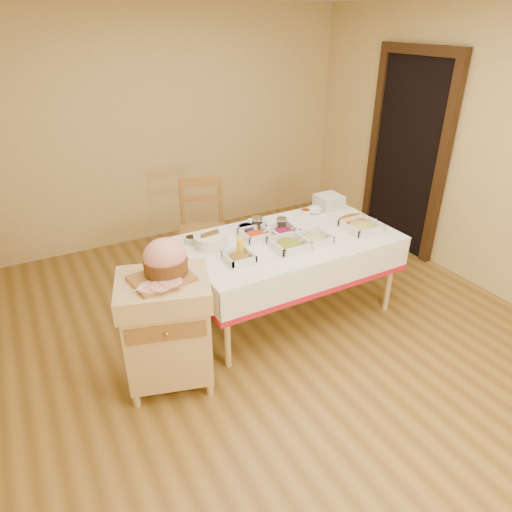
{
  "coord_description": "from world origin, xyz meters",
  "views": [
    {
      "loc": [
        -1.67,
        -2.66,
        2.46
      ],
      "look_at": [
        -0.09,
        0.2,
        0.72
      ],
      "focal_mm": 32.0,
      "sensor_mm": 36.0,
      "label": 1
    }
  ],
  "objects_px": {
    "butcher_cart": "(167,326)",
    "preserve_jar_right": "(281,225)",
    "ham_on_board": "(165,261)",
    "mustard_bottle": "(240,246)",
    "preserve_jar_left": "(257,225)",
    "dining_chair": "(203,229)",
    "brass_platter": "(355,220)",
    "plate_stack": "(329,201)",
    "bread_basket": "(210,241)",
    "dining_table": "(290,254)"
  },
  "relations": [
    {
      "from": "butcher_cart",
      "to": "preserve_jar_right",
      "type": "distance_m",
      "value": 1.41
    },
    {
      "from": "ham_on_board",
      "to": "mustard_bottle",
      "type": "xyz_separation_m",
      "value": [
        0.69,
        0.25,
        -0.17
      ]
    },
    {
      "from": "butcher_cart",
      "to": "ham_on_board",
      "type": "distance_m",
      "value": 0.5
    },
    {
      "from": "preserve_jar_left",
      "to": "dining_chair",
      "type": "bearing_deg",
      "value": 106.44
    },
    {
      "from": "butcher_cart",
      "to": "preserve_jar_left",
      "type": "relative_size",
      "value": 6.99
    },
    {
      "from": "dining_chair",
      "to": "preserve_jar_left",
      "type": "height_order",
      "value": "dining_chair"
    },
    {
      "from": "mustard_bottle",
      "to": "dining_chair",
      "type": "bearing_deg",
      "value": 83.52
    },
    {
      "from": "brass_platter",
      "to": "ham_on_board",
      "type": "bearing_deg",
      "value": -170.66
    },
    {
      "from": "ham_on_board",
      "to": "brass_platter",
      "type": "relative_size",
      "value": 1.24
    },
    {
      "from": "ham_on_board",
      "to": "plate_stack",
      "type": "distance_m",
      "value": 2.06
    },
    {
      "from": "preserve_jar_left",
      "to": "plate_stack",
      "type": "height_order",
      "value": "plate_stack"
    },
    {
      "from": "preserve_jar_right",
      "to": "bread_basket",
      "type": "bearing_deg",
      "value": 178.85
    },
    {
      "from": "dining_chair",
      "to": "preserve_jar_right",
      "type": "xyz_separation_m",
      "value": [
        0.41,
        -0.85,
        0.29
      ]
    },
    {
      "from": "butcher_cart",
      "to": "preserve_jar_left",
      "type": "distance_m",
      "value": 1.28
    },
    {
      "from": "preserve_jar_right",
      "to": "mustard_bottle",
      "type": "height_order",
      "value": "mustard_bottle"
    },
    {
      "from": "dining_table",
      "to": "plate_stack",
      "type": "xyz_separation_m",
      "value": [
        0.7,
        0.4,
        0.23
      ]
    },
    {
      "from": "dining_chair",
      "to": "bread_basket",
      "type": "relative_size",
      "value": 3.76
    },
    {
      "from": "dining_table",
      "to": "preserve_jar_right",
      "type": "distance_m",
      "value": 0.27
    },
    {
      "from": "dining_chair",
      "to": "ham_on_board",
      "type": "relative_size",
      "value": 2.46
    },
    {
      "from": "mustard_bottle",
      "to": "bread_basket",
      "type": "relative_size",
      "value": 0.62
    },
    {
      "from": "mustard_bottle",
      "to": "plate_stack",
      "type": "height_order",
      "value": "mustard_bottle"
    },
    {
      "from": "ham_on_board",
      "to": "preserve_jar_right",
      "type": "relative_size",
      "value": 3.54
    },
    {
      "from": "mustard_bottle",
      "to": "plate_stack",
      "type": "bearing_deg",
      "value": 20.96
    },
    {
      "from": "bread_basket",
      "to": "dining_table",
      "type": "bearing_deg",
      "value": -14.74
    },
    {
      "from": "preserve_jar_left",
      "to": "bread_basket",
      "type": "height_order",
      "value": "preserve_jar_left"
    },
    {
      "from": "plate_stack",
      "to": "dining_chair",
      "type": "bearing_deg",
      "value": 151.03
    },
    {
      "from": "dining_table",
      "to": "butcher_cart",
      "type": "distance_m",
      "value": 1.31
    },
    {
      "from": "bread_basket",
      "to": "plate_stack",
      "type": "relative_size",
      "value": 1.17
    },
    {
      "from": "dining_chair",
      "to": "dining_table",
      "type": "bearing_deg",
      "value": -68.25
    },
    {
      "from": "bread_basket",
      "to": "plate_stack",
      "type": "bearing_deg",
      "value": 9.12
    },
    {
      "from": "butcher_cart",
      "to": "brass_platter",
      "type": "distance_m",
      "value": 2.0
    },
    {
      "from": "butcher_cart",
      "to": "brass_platter",
      "type": "xyz_separation_m",
      "value": [
        1.95,
        0.35,
        0.28
      ]
    },
    {
      "from": "dining_chair",
      "to": "mustard_bottle",
      "type": "height_order",
      "value": "dining_chair"
    },
    {
      "from": "butcher_cart",
      "to": "preserve_jar_left",
      "type": "bearing_deg",
      "value": 30.07
    },
    {
      "from": "dining_table",
      "to": "plate_stack",
      "type": "distance_m",
      "value": 0.84
    },
    {
      "from": "ham_on_board",
      "to": "mustard_bottle",
      "type": "bearing_deg",
      "value": 20.19
    },
    {
      "from": "butcher_cart",
      "to": "plate_stack",
      "type": "bearing_deg",
      "value": 21.12
    },
    {
      "from": "butcher_cart",
      "to": "bread_basket",
      "type": "height_order",
      "value": "butcher_cart"
    },
    {
      "from": "preserve_jar_left",
      "to": "bread_basket",
      "type": "relative_size",
      "value": 0.46
    },
    {
      "from": "dining_chair",
      "to": "brass_platter",
      "type": "bearing_deg",
      "value": -42.97
    },
    {
      "from": "dining_table",
      "to": "brass_platter",
      "type": "height_order",
      "value": "brass_platter"
    },
    {
      "from": "ham_on_board",
      "to": "dining_table",
      "type": "bearing_deg",
      "value": 15.05
    },
    {
      "from": "dining_table",
      "to": "dining_chair",
      "type": "distance_m",
      "value": 1.09
    },
    {
      "from": "preserve_jar_left",
      "to": "preserve_jar_right",
      "type": "bearing_deg",
      "value": -27.58
    },
    {
      "from": "dining_table",
      "to": "plate_stack",
      "type": "relative_size",
      "value": 7.81
    },
    {
      "from": "ham_on_board",
      "to": "preserve_jar_left",
      "type": "relative_size",
      "value": 3.29
    },
    {
      "from": "preserve_jar_right",
      "to": "ham_on_board",
      "type": "bearing_deg",
      "value": -158.18
    },
    {
      "from": "ham_on_board",
      "to": "butcher_cart",
      "type": "bearing_deg",
      "value": -141.9
    },
    {
      "from": "ham_on_board",
      "to": "preserve_jar_right",
      "type": "bearing_deg",
      "value": 21.82
    },
    {
      "from": "preserve_jar_left",
      "to": "plate_stack",
      "type": "distance_m",
      "value": 0.9
    }
  ]
}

